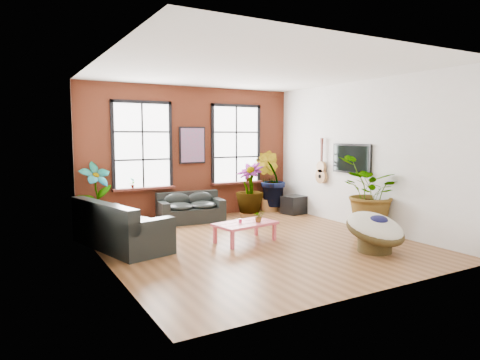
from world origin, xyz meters
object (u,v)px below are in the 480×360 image
object	(u,v)px
sofa_back	(190,209)
coffee_table	(245,225)
sofa_left	(118,226)
papasan_chair	(375,230)

from	to	relation	value
sofa_back	coffee_table	world-z (taller)	sofa_back
sofa_left	coffee_table	bearing A→B (deg)	-123.70
sofa_back	coffee_table	xyz separation A→B (m)	(0.18, -2.49, 0.02)
coffee_table	papasan_chair	bearing A→B (deg)	-56.31
sofa_back	papasan_chair	xyz separation A→B (m)	(1.94, -4.38, 0.09)
sofa_left	papasan_chair	bearing A→B (deg)	-137.55
sofa_left	coffee_table	world-z (taller)	sofa_left
coffee_table	sofa_left	bearing A→B (deg)	151.19
sofa_back	sofa_left	distance (m)	2.77
sofa_left	papasan_chair	distance (m)	4.99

